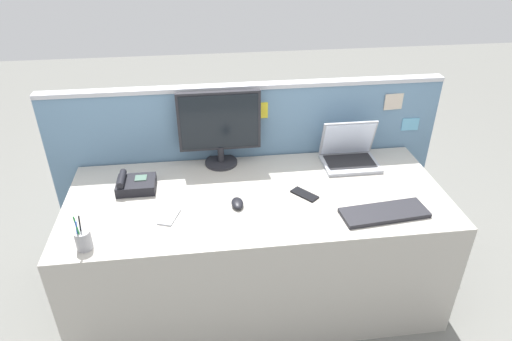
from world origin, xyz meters
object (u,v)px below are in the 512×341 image
Objects in this scene: pen_cup at (83,240)px; cell_phone_silver_slab at (169,217)px; desktop_monitor at (220,126)px; computer_mouse_right_hand at (237,203)px; desk_phone at (135,184)px; keyboard_main at (384,213)px; cell_phone_black_slab at (305,194)px; laptop at (349,153)px.

pen_cup is 0.41m from cell_phone_silver_slab.
computer_mouse_right_hand is (0.05, -0.45, -0.23)m from desktop_monitor.
desk_phone is 1.47× the size of cell_phone_silver_slab.
keyboard_main reaches higher than cell_phone_black_slab.
computer_mouse_right_hand reaches higher than cell_phone_silver_slab.
desktop_monitor is 4.64× the size of computer_mouse_right_hand.
keyboard_main is 2.37× the size of pen_cup.
desk_phone is (-1.21, -0.14, -0.03)m from laptop.
laptop reaches higher than desk_phone.
desktop_monitor is 0.77m from laptop.
pen_cup is at bearing -163.04° from computer_mouse_right_hand.
keyboard_main is 0.41m from cell_phone_black_slab.
desk_phone reaches higher than computer_mouse_right_hand.
computer_mouse_right_hand is at bearing -22.87° from desk_phone.
desktop_monitor is 2.58× the size of pen_cup.
laptop is (0.74, -0.09, -0.18)m from desktop_monitor.
desktop_monitor reaches higher than computer_mouse_right_hand.
cell_phone_black_slab is 0.70m from cell_phone_silver_slab.
desk_phone is at bearing -173.44° from laptop.
pen_cup is (-0.70, -0.24, 0.03)m from computer_mouse_right_hand.
desk_phone is at bearing 155.33° from computer_mouse_right_hand.
computer_mouse_right_hand is 0.73× the size of cell_phone_silver_slab.
laptop is 0.74× the size of keyboard_main.
cell_phone_black_slab is at bearing -10.81° from desk_phone.
keyboard_main is 1.41m from pen_cup.
desk_phone is 0.33m from cell_phone_silver_slab.
computer_mouse_right_hand is 0.56× the size of pen_cup.
cell_phone_black_slab is (1.06, 0.29, -0.04)m from pen_cup.
keyboard_main is at bearing -71.65° from cell_phone_black_slab.
cell_phone_silver_slab is (0.19, -0.28, -0.03)m from desk_phone.
keyboard_main is 3.13× the size of cell_phone_silver_slab.
computer_mouse_right_hand reaches higher than cell_phone_black_slab.
cell_phone_black_slab is at bearing -137.00° from laptop.
cell_phone_black_slab is (0.88, -0.17, -0.03)m from desk_phone.
keyboard_main is at bearing 2.94° from pen_cup.
keyboard_main is 1.05m from cell_phone_silver_slab.
cell_phone_black_slab is at bearing 142.53° from keyboard_main.
pen_cup reaches higher than cell_phone_silver_slab.
computer_mouse_right_hand is (-0.71, 0.17, 0.01)m from keyboard_main.
desk_phone reaches higher than keyboard_main.
keyboard_main is at bearing -38.81° from desktop_monitor.
cell_phone_black_slab is 1.08× the size of cell_phone_silver_slab.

